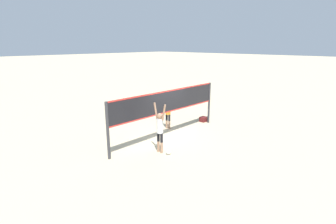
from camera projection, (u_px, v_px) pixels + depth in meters
The scene contains 6 objects.
ground_plane at pixel (168, 137), 13.27m from camera, with size 200.00×200.00×0.00m, color beige.
volleyball_net at pixel (168, 105), 12.84m from camera, with size 7.15×0.12×2.41m.
player_spiker at pixel (160, 127), 11.16m from camera, with size 0.28×0.71×2.19m.
player_blocker at pixel (168, 110), 14.40m from camera, with size 0.28×0.69×2.00m.
volleyball at pixel (169, 152), 11.21m from camera, with size 0.22×0.22×0.22m.
gear_bag at pixel (203, 119), 15.90m from camera, with size 0.42×0.35×0.29m.
Camera 1 is at (-9.06, -8.62, 4.62)m, focal length 28.00 mm.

